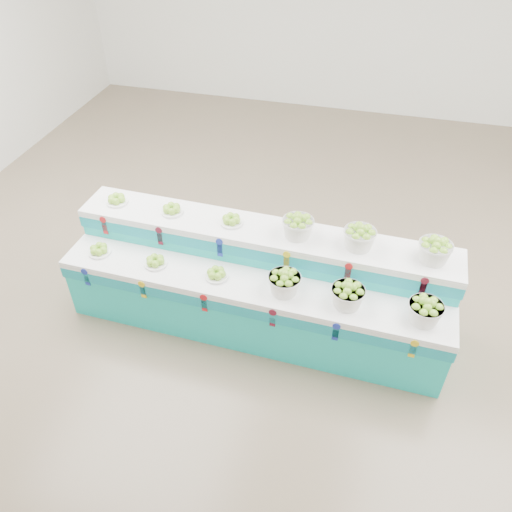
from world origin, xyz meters
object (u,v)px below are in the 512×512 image
display_stand (256,284)px  basket_upper_right (435,250)px  basket_lower_left (284,282)px  plate_upper_mid (172,209)px

display_stand → basket_upper_right: bearing=8.4°
basket_lower_left → basket_upper_right: basket_upper_right is taller
display_stand → basket_upper_right: basket_upper_right is taller
display_stand → basket_lower_left: display_stand is taller
basket_lower_left → basket_upper_right: (1.25, 0.42, 0.30)m
display_stand → plate_upper_mid: 1.13m
display_stand → basket_lower_left: size_ratio=12.59×
plate_upper_mid → basket_lower_left: bearing=-22.0°
basket_lower_left → plate_upper_mid: 1.39m
basket_lower_left → plate_upper_mid: bearing=158.0°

